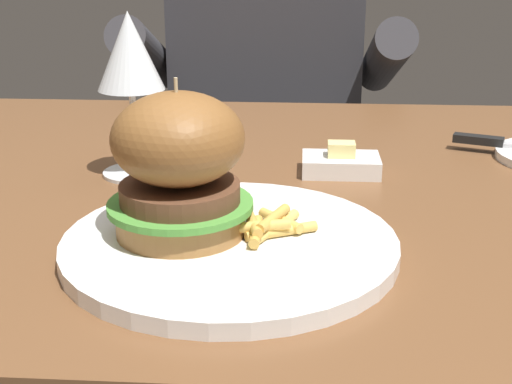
{
  "coord_description": "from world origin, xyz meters",
  "views": [
    {
      "loc": [
        0.01,
        -0.74,
        0.99
      ],
      "look_at": [
        -0.03,
        -0.16,
        0.78
      ],
      "focal_mm": 50.0,
      "sensor_mm": 36.0,
      "label": 1
    }
  ],
  "objects_px": {
    "main_plate": "(230,245)",
    "diner_person": "(266,157)",
    "wine_glass": "(130,58)",
    "butter_dish": "(341,163)",
    "burger_sandwich": "(179,165)"
  },
  "relations": [
    {
      "from": "main_plate",
      "to": "diner_person",
      "type": "bearing_deg",
      "value": 90.88
    },
    {
      "from": "wine_glass",
      "to": "main_plate",
      "type": "bearing_deg",
      "value": -58.13
    },
    {
      "from": "butter_dish",
      "to": "main_plate",
      "type": "bearing_deg",
      "value": -115.07
    },
    {
      "from": "main_plate",
      "to": "burger_sandwich",
      "type": "bearing_deg",
      "value": 169.18
    },
    {
      "from": "wine_glass",
      "to": "butter_dish",
      "type": "height_order",
      "value": "wine_glass"
    },
    {
      "from": "butter_dish",
      "to": "wine_glass",
      "type": "bearing_deg",
      "value": -175.28
    },
    {
      "from": "burger_sandwich",
      "to": "wine_glass",
      "type": "bearing_deg",
      "value": 113.22
    },
    {
      "from": "main_plate",
      "to": "burger_sandwich",
      "type": "distance_m",
      "value": 0.08
    },
    {
      "from": "butter_dish",
      "to": "diner_person",
      "type": "xyz_separation_m",
      "value": [
        -0.12,
        0.63,
        -0.19
      ]
    },
    {
      "from": "wine_glass",
      "to": "diner_person",
      "type": "distance_m",
      "value": 0.73
    },
    {
      "from": "wine_glass",
      "to": "diner_person",
      "type": "height_order",
      "value": "diner_person"
    },
    {
      "from": "diner_person",
      "to": "butter_dish",
      "type": "bearing_deg",
      "value": -79.61
    },
    {
      "from": "burger_sandwich",
      "to": "wine_glass",
      "type": "xyz_separation_m",
      "value": [
        -0.08,
        0.19,
        0.06
      ]
    },
    {
      "from": "burger_sandwich",
      "to": "wine_glass",
      "type": "distance_m",
      "value": 0.22
    },
    {
      "from": "burger_sandwich",
      "to": "butter_dish",
      "type": "height_order",
      "value": "burger_sandwich"
    }
  ]
}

